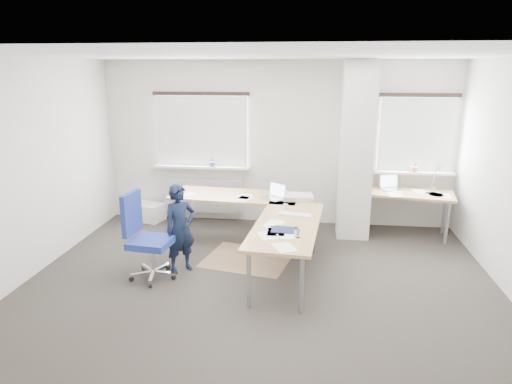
# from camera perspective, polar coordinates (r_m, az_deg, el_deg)

# --- Properties ---
(ground) EXTENTS (6.00, 6.00, 0.00)m
(ground) POSITION_cam_1_polar(r_m,az_deg,el_deg) (5.93, 0.45, -11.36)
(ground) COLOR #2A2722
(ground) RESTS_ON ground
(room_shell) EXTENTS (6.04, 5.04, 2.82)m
(room_shell) POSITION_cam_1_polar(r_m,az_deg,el_deg) (5.81, 2.80, 6.22)
(room_shell) COLOR beige
(room_shell) RESTS_ON ground
(floor_mat) EXTENTS (1.36, 1.22, 0.01)m
(floor_mat) POSITION_cam_1_polar(r_m,az_deg,el_deg) (6.63, -1.08, -8.36)
(floor_mat) COLOR brown
(floor_mat) RESTS_ON ground
(white_crate) EXTENTS (0.60, 0.50, 0.31)m
(white_crate) POSITION_cam_1_polar(r_m,az_deg,el_deg) (8.43, -13.28, -2.46)
(white_crate) COLOR white
(white_crate) RESTS_ON ground
(desk_main) EXTENTS (2.41, 2.79, 0.96)m
(desk_main) POSITION_cam_1_polar(r_m,az_deg,el_deg) (6.52, 0.77, -2.30)
(desk_main) COLOR #996842
(desk_main) RESTS_ON ground
(desk_side) EXTENTS (1.50, 0.93, 1.22)m
(desk_side) POSITION_cam_1_polar(r_m,az_deg,el_deg) (7.76, 18.52, -0.30)
(desk_side) COLOR #996842
(desk_side) RESTS_ON ground
(task_chair) EXTENTS (0.62, 0.62, 1.14)m
(task_chair) POSITION_cam_1_polar(r_m,az_deg,el_deg) (6.11, -13.22, -7.68)
(task_chair) COLOR navy
(task_chair) RESTS_ON ground
(person) EXTENTS (0.51, 0.51, 1.20)m
(person) POSITION_cam_1_polar(r_m,az_deg,el_deg) (6.15, -9.44, -4.53)
(person) COLOR black
(person) RESTS_ON ground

